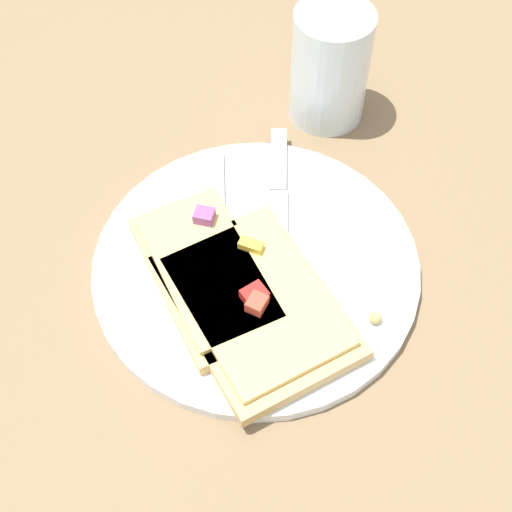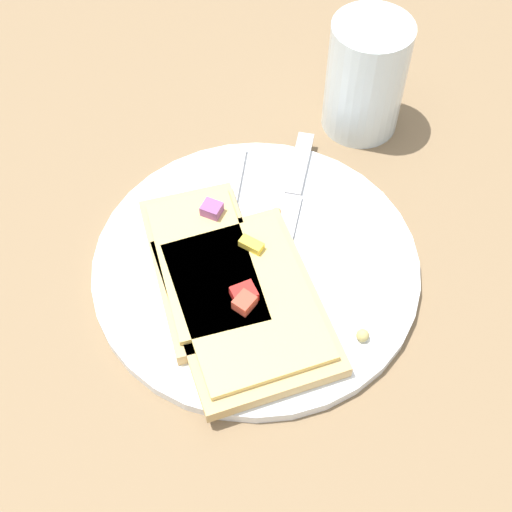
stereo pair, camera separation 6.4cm
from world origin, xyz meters
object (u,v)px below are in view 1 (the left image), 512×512
at_px(pizza_slice_main, 256,305).
at_px(drinking_glass, 330,66).
at_px(plate, 256,266).
at_px(fork, 219,240).
at_px(knife, 278,198).
at_px(pizza_slice_corner, 209,272).

distance_m(pizza_slice_main, drinking_glass, 0.27).
bearing_deg(plate, drinking_glass, 93.82).
xyz_separation_m(fork, pizza_slice_main, (0.06, -0.05, 0.01)).
bearing_deg(knife, pizza_slice_corner, -32.91).
bearing_deg(drinking_glass, knife, -88.23).
bearing_deg(drinking_glass, pizza_slice_main, -82.48).
bearing_deg(pizza_slice_corner, drinking_glass, -53.37).
height_order(plate, fork, fork).
height_order(pizza_slice_corner, drinking_glass, drinking_glass).
relative_size(pizza_slice_main, pizza_slice_corner, 1.15).
bearing_deg(drinking_glass, plate, -86.18).
xyz_separation_m(fork, drinking_glass, (0.03, 0.21, 0.05)).
relative_size(fork, drinking_glass, 1.49).
bearing_deg(pizza_slice_corner, fork, -36.31).
bearing_deg(pizza_slice_main, drinking_glass, -45.36).
relative_size(plate, pizza_slice_main, 1.39).
bearing_deg(pizza_slice_corner, plate, -93.10).
relative_size(plate, drinking_glass, 2.41).
height_order(fork, knife, knife).
xyz_separation_m(knife, drinking_glass, (-0.00, 0.15, 0.05)).
xyz_separation_m(pizza_slice_corner, drinking_glass, (0.02, 0.25, 0.04)).
relative_size(plate, pizza_slice_corner, 1.59).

